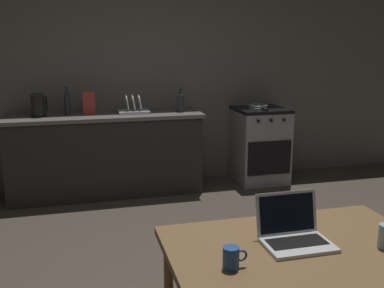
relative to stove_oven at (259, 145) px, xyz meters
name	(u,v)px	position (x,y,z in m)	size (l,w,h in m)	color
ground_plane	(220,288)	(-1.25, -2.26, -0.46)	(12.00, 12.00, 0.00)	#473D33
back_wall	(178,76)	(-0.95, 0.35, 0.83)	(6.40, 0.10, 2.58)	#66635C
kitchen_counter	(106,154)	(-1.87, 0.00, 0.00)	(2.16, 0.64, 0.92)	#282623
stove_oven	(259,145)	(0.00, 0.00, 0.00)	(0.60, 0.62, 0.92)	gray
dining_table	(300,261)	(-1.16, -3.19, 0.21)	(1.26, 0.82, 0.74)	brown
laptop	(294,234)	(-1.17, -3.14, 0.33)	(0.32, 0.27, 0.22)	silver
electric_kettle	(38,105)	(-2.55, 0.00, 0.58)	(0.17, 0.15, 0.25)	black
bottle	(180,101)	(-1.01, -0.05, 0.58)	(0.08, 0.08, 0.27)	#2D2D33
frying_pan	(258,106)	(-0.04, -0.03, 0.48)	(0.24, 0.41, 0.05)	gray
coffee_mug	(232,258)	(-1.54, -3.30, 0.33)	(0.11, 0.07, 0.10)	#264C8C
cereal_box	(89,103)	(-2.02, 0.02, 0.59)	(0.13, 0.05, 0.25)	#B2382D
dish_rack	(133,109)	(-1.54, 0.00, 0.51)	(0.34, 0.26, 0.21)	silver
bottle_b	(67,102)	(-2.25, 0.08, 0.60)	(0.06, 0.06, 0.30)	#2D2D33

